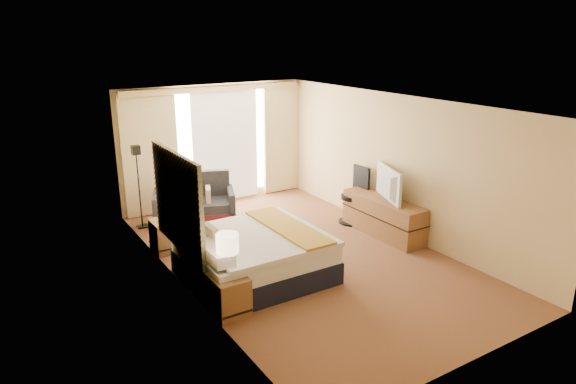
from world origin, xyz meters
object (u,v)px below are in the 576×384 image
lamp_left (227,244)px  lamp_right (167,198)px  nightstand_left (229,295)px  floor_lamp (137,170)px  television (383,184)px  bed (254,255)px  media_dresser (383,217)px  desk_chair (355,198)px  nightstand_right (166,235)px  loveseat (195,207)px

lamp_left → lamp_right: (0.06, 2.50, -0.08)m
nightstand_left → floor_lamp: bearing=90.4°
television → bed: bearing=115.7°
lamp_right → television: bearing=-21.6°
media_dresser → bed: (-2.89, -0.27, 0.01)m
nightstand_left → media_dresser: size_ratio=0.31×
nightstand_left → media_dresser: bearing=15.8°
nightstand_left → bed: size_ratio=0.27×
media_dresser → lamp_left: 3.92m
nightstand_left → bed: (0.81, 0.78, 0.09)m
floor_lamp → lamp_right: size_ratio=3.10×
desk_chair → nightstand_right: bearing=168.2°
nightstand_right → lamp_left: size_ratio=0.88×
nightstand_left → media_dresser: (3.70, 1.05, 0.07)m
bed → television: 2.92m
nightstand_left → floor_lamp: (-0.03, 3.83, 0.87)m
nightstand_right → lamp_left: (-0.01, -2.53, 0.76)m
bed → lamp_right: lamp_right is taller
floor_lamp → desk_chair: (3.71, -1.97, -0.65)m
desk_chair → television: television is taller
nightstand_right → television: (3.65, -1.45, 0.73)m
nightstand_right → bed: 1.90m
nightstand_left → bed: bearing=44.0°
nightstand_left → lamp_left: size_ratio=0.88×
lamp_right → television: (3.60, -1.42, 0.05)m
lamp_right → loveseat: bearing=49.8°
nightstand_right → television: television is taller
nightstand_left → loveseat: loveseat is taller
floor_lamp → television: 4.61m
lamp_left → television: 3.81m
nightstand_right → loveseat: (0.96, 1.04, 0.05)m
floor_lamp → loveseat: bearing=-16.0°
bed → television: size_ratio=1.95×
lamp_left → television: television is taller
nightstand_right → media_dresser: (3.70, -1.45, 0.07)m
nightstand_left → nightstand_right: bearing=90.0°
nightstand_left → loveseat: bearing=74.8°
floor_lamp → desk_chair: bearing=-28.0°
television → media_dresser: bearing=-64.1°
lamp_left → television: (3.66, 1.08, -0.03)m
bed → television: television is taller
bed → loveseat: bed is taller
bed → loveseat: 2.77m
bed → desk_chair: 3.07m
loveseat → television: 3.73m
floor_lamp → television: bearing=-37.1°
nightstand_left → nightstand_right: (0.00, 2.50, 0.00)m
loveseat → desk_chair: (2.72, -1.69, 0.18)m
desk_chair → nightstand_left: bearing=-155.1°
nightstand_left → nightstand_right: 2.50m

